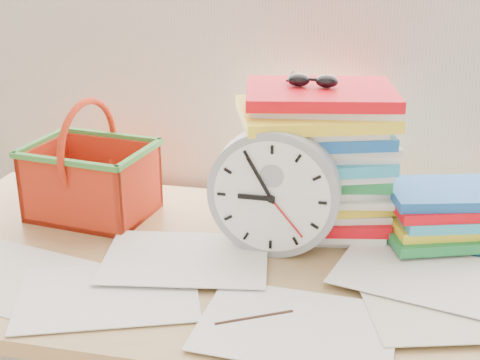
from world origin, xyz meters
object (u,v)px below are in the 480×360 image
(paper_stack, at_px, (316,160))
(basket, at_px, (90,160))
(desk, at_px, (237,292))
(clock, at_px, (274,193))
(book_stack, at_px, (445,216))

(paper_stack, height_order, basket, paper_stack)
(desk, distance_m, basket, 0.45)
(desk, xyz_separation_m, clock, (0.06, 0.05, 0.21))
(desk, height_order, clock, clock)
(book_stack, bearing_deg, desk, -158.14)
(desk, height_order, basket, basket)
(book_stack, height_order, basket, basket)
(paper_stack, bearing_deg, book_stack, -6.02)
(book_stack, relative_size, basket, 0.95)
(paper_stack, distance_m, clock, 0.16)
(desk, relative_size, basket, 5.28)
(paper_stack, bearing_deg, basket, -174.77)
(paper_stack, relative_size, book_stack, 1.30)
(desk, xyz_separation_m, basket, (-0.37, 0.14, 0.21))
(paper_stack, relative_size, clock, 1.25)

